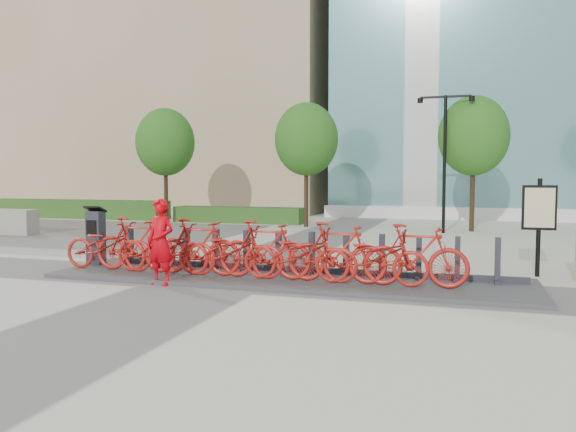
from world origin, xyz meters
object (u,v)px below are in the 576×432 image
(bike_0, at_px, (106,246))
(map_sign, at_px, (539,212))
(worker_red, at_px, (161,242))
(kiosk, at_px, (96,236))
(jersey_barrier, at_px, (6,222))

(bike_0, relative_size, map_sign, 0.96)
(worker_red, distance_m, map_sign, 7.66)
(kiosk, relative_size, worker_red, 0.81)
(kiosk, bearing_deg, bike_0, -42.64)
(kiosk, xyz_separation_m, worker_red, (2.44, -1.34, 0.10))
(jersey_barrier, bearing_deg, kiosk, -35.34)
(kiosk, height_order, worker_red, worker_red)
(kiosk, relative_size, map_sign, 0.66)
(bike_0, xyz_separation_m, jersey_barrier, (-8.36, 5.89, -0.14))
(bike_0, bearing_deg, worker_red, -114.28)
(map_sign, bearing_deg, jersey_barrier, 167.82)
(kiosk, bearing_deg, jersey_barrier, 142.15)
(bike_0, height_order, kiosk, kiosk)
(kiosk, xyz_separation_m, map_sign, (9.42, 1.77, 0.63))
(bike_0, distance_m, map_sign, 9.10)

